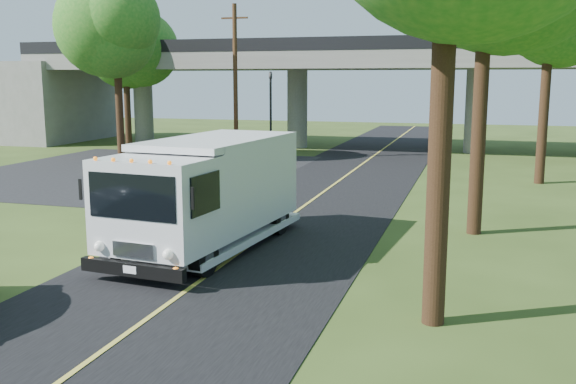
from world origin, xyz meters
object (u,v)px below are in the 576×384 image
at_px(utility_pole, 235,82).
at_px(tree_left_far, 126,38).
at_px(tree_left_lot, 117,23).
at_px(red_sedan, 216,152).
at_px(step_van, 208,190).
at_px(traffic_signal, 271,105).
at_px(pedestrian, 171,180).

relative_size(utility_pole, tree_left_far, 0.91).
xyz_separation_m(tree_left_lot, red_sedan, (5.94, -0.06, -7.18)).
xyz_separation_m(tree_left_far, red_sedan, (8.94, -6.06, -6.73)).
xyz_separation_m(utility_pole, tree_left_lot, (-6.29, -2.16, 3.31)).
bearing_deg(tree_left_far, tree_left_lot, -63.43).
relative_size(tree_left_lot, step_van, 1.37).
bearing_deg(step_van, tree_left_far, 130.13).
bearing_deg(red_sedan, traffic_signal, -31.85).
xyz_separation_m(utility_pole, pedestrian, (2.16, -12.76, -3.77)).
bearing_deg(utility_pole, red_sedan, -99.08).
bearing_deg(tree_left_lot, red_sedan, -0.60).
distance_m(traffic_signal, step_van, 21.76).
bearing_deg(tree_left_far, pedestrian, -55.37).
xyz_separation_m(utility_pole, step_van, (6.52, -19.12, -2.90)).
relative_size(utility_pole, red_sedan, 1.81).
relative_size(utility_pole, pedestrian, 5.43).
distance_m(utility_pole, step_van, 20.41).
height_order(tree_left_far, step_van, tree_left_far).
relative_size(traffic_signal, tree_left_lot, 0.50).
height_order(tree_left_lot, tree_left_far, tree_left_lot).
height_order(utility_pole, red_sedan, utility_pole).
relative_size(red_sedan, pedestrian, 3.01).
bearing_deg(tree_left_far, red_sedan, -34.15).
bearing_deg(step_van, red_sedan, 117.71).
bearing_deg(pedestrian, tree_left_far, -12.32).
bearing_deg(utility_pole, traffic_signal, 53.13).
bearing_deg(utility_pole, step_van, -71.18).
xyz_separation_m(step_van, red_sedan, (-6.87, 16.89, -0.97)).
relative_size(traffic_signal, pedestrian, 3.14).
bearing_deg(traffic_signal, red_sedan, -113.71).
bearing_deg(utility_pole, tree_left_far, 157.57).
distance_m(step_van, pedestrian, 7.76).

